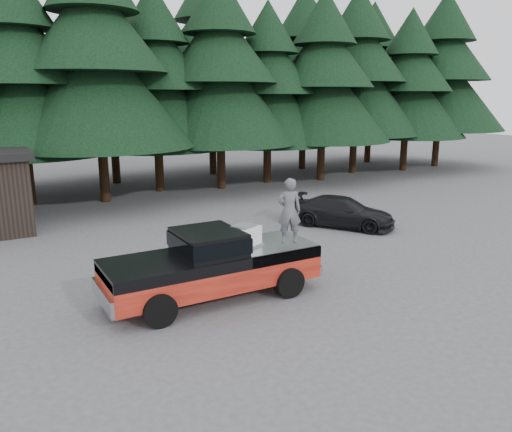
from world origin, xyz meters
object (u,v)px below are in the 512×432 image
pickup_truck (213,275)px  parked_car (343,212)px  man_on_bed (289,211)px  air_compressor (244,237)px

pickup_truck → parked_car: pickup_truck is taller
pickup_truck → man_on_bed: size_ratio=3.22×
pickup_truck → air_compressor: size_ratio=7.56×
pickup_truck → parked_car: (8.04, 4.31, -0.03)m
pickup_truck → man_on_bed: man_on_bed is taller
parked_car → man_on_bed: bearing=-175.4°
parked_car → pickup_truck: bearing=174.1°
man_on_bed → parked_car: (5.79, 4.63, -1.63)m
pickup_truck → man_on_bed: bearing=-8.2°
air_compressor → parked_car: (7.07, 4.32, -0.97)m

